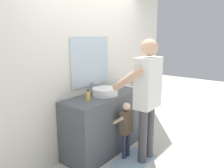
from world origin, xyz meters
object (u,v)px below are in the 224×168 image
(toothbrush_cup, at_px, (118,88))
(soap_bottle, at_px, (88,96))
(adult_parent, at_px, (147,90))
(child_toddler, at_px, (126,126))

(toothbrush_cup, distance_m, soap_bottle, 0.71)
(adult_parent, bearing_deg, toothbrush_cup, 72.81)
(soap_bottle, bearing_deg, child_toddler, -45.03)
(toothbrush_cup, relative_size, adult_parent, 0.12)
(toothbrush_cup, relative_size, child_toddler, 0.24)
(soap_bottle, xyz_separation_m, child_toddler, (0.37, -0.37, -0.45))
(child_toddler, bearing_deg, adult_parent, -59.33)
(toothbrush_cup, xyz_separation_m, adult_parent, (-0.20, -0.64, 0.09))
(child_toddler, distance_m, adult_parent, 0.60)
(toothbrush_cup, distance_m, adult_parent, 0.68)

